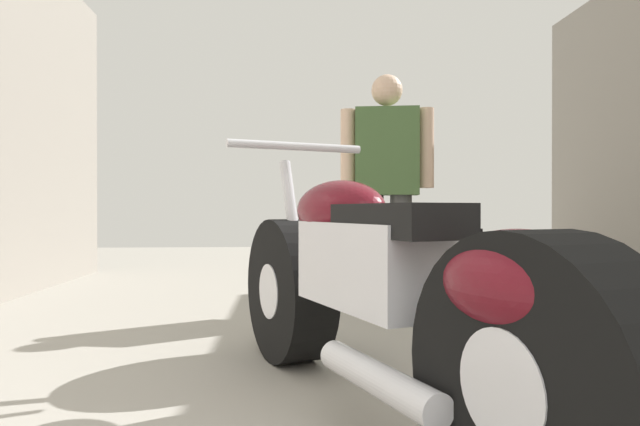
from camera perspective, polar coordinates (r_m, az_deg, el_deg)
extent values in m
plane|color=#9E998E|center=(3.21, 7.00, -12.94)|extent=(15.94, 15.94, 0.00)
cylinder|color=black|center=(2.70, -3.16, -7.99)|extent=(0.44, 0.72, 0.69)
cylinder|color=silver|center=(2.70, -3.16, -7.99)|extent=(0.30, 0.32, 0.26)
cylinder|color=black|center=(1.39, 21.64, -15.96)|extent=(0.44, 0.72, 0.69)
cylinder|color=silver|center=(1.39, 21.64, -15.96)|extent=(0.30, 0.32, 0.26)
cube|color=silver|center=(1.97, 5.05, -5.37)|extent=(0.48, 0.74, 0.30)
ellipsoid|color=#5B0F19|center=(2.17, 1.99, 0.28)|extent=(0.46, 0.62, 0.24)
cube|color=black|center=(1.80, 8.08, -0.76)|extent=(0.40, 0.57, 0.11)
ellipsoid|color=#5B0F19|center=(1.38, 20.04, -6.90)|extent=(0.43, 0.54, 0.26)
cylinder|color=silver|center=(2.63, -2.83, -1.13)|extent=(0.14, 0.27, 0.63)
cylinder|color=silver|center=(2.61, -2.48, 6.93)|extent=(0.64, 0.27, 0.04)
cylinder|color=silver|center=(1.68, 5.97, -16.76)|extent=(0.30, 0.59, 0.10)
cylinder|color=black|center=(5.75, 11.55, -4.42)|extent=(0.21, 0.54, 0.53)
cylinder|color=silver|center=(5.75, 11.55, -4.42)|extent=(0.18, 0.22, 0.20)
cylinder|color=black|center=(4.66, 16.92, -5.52)|extent=(0.21, 0.54, 0.53)
cylinder|color=silver|center=(4.66, 16.92, -5.52)|extent=(0.18, 0.22, 0.20)
cube|color=silver|center=(5.19, 13.95, -3.29)|extent=(0.25, 0.54, 0.23)
ellipsoid|color=#5B0F19|center=(5.35, 13.17, -1.59)|extent=(0.26, 0.45, 0.18)
cube|color=black|center=(5.05, 14.63, -1.98)|extent=(0.22, 0.41, 0.08)
ellipsoid|color=#5B0F19|center=(4.69, 16.70, -3.47)|extent=(0.25, 0.38, 0.20)
cylinder|color=silver|center=(5.71, 11.67, -1.97)|extent=(0.06, 0.21, 0.48)
cylinder|color=silver|center=(5.67, 11.79, 0.85)|extent=(0.51, 0.08, 0.03)
cylinder|color=silver|center=(4.94, 13.88, -6.12)|extent=(0.12, 0.46, 0.07)
cylinder|color=#4C4C4C|center=(4.18, 5.51, -3.97)|extent=(0.19, 0.19, 0.85)
cylinder|color=#4C4C4C|center=(4.18, 8.41, -3.96)|extent=(0.19, 0.19, 0.85)
cube|color=#476638|center=(4.19, 6.96, 6.31)|extent=(0.50, 0.33, 0.65)
cylinder|color=beige|center=(4.20, 2.94, 6.67)|extent=(0.13, 0.13, 0.60)
cylinder|color=beige|center=(4.21, 10.97, 6.64)|extent=(0.13, 0.13, 0.60)
sphere|color=beige|center=(4.27, 6.97, 12.54)|extent=(0.23, 0.23, 0.23)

